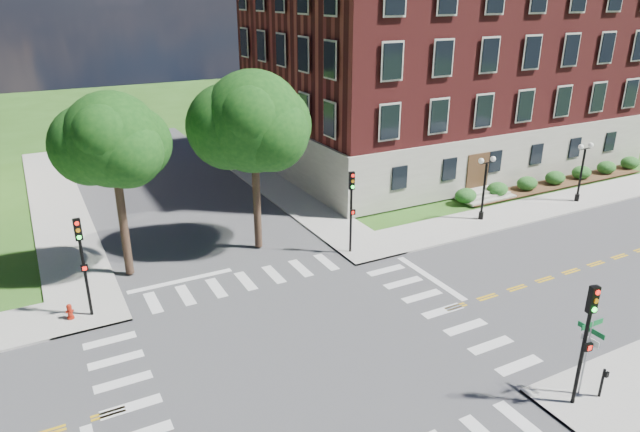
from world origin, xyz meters
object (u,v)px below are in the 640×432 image
fire_hydrant (70,312)px  twin_lamp_west (484,184)px  street_sign_pole (589,344)px  traffic_signal_se (587,331)px  traffic_signal_ne (351,202)px  twin_lamp_east (582,169)px  push_button_post (603,381)px  traffic_signal_nw (82,255)px

fire_hydrant → twin_lamp_west: bearing=1.4°
street_sign_pole → fire_hydrant: bearing=138.2°
traffic_signal_se → fire_hydrant: traffic_signal_se is taller
traffic_signal_se → twin_lamp_west: 18.21m
street_sign_pole → traffic_signal_ne: bearing=94.5°
street_sign_pole → fire_hydrant: street_sign_pole is taller
traffic_signal_se → street_sign_pole: (0.63, 0.26, -0.88)m
twin_lamp_east → push_button_post: size_ratio=3.53×
traffic_signal_ne → twin_lamp_east: (18.81, -0.19, -0.66)m
traffic_signal_nw → street_sign_pole: 21.09m
traffic_signal_se → twin_lamp_west: traffic_signal_se is taller
push_button_post → fire_hydrant: bearing=138.2°
twin_lamp_west → twin_lamp_east: (8.57, -0.54, 0.00)m
traffic_signal_nw → twin_lamp_east: traffic_signal_nw is taller
twin_lamp_west → fire_hydrant: 25.43m
twin_lamp_east → street_sign_pole: size_ratio=1.36×
traffic_signal_se → push_button_post: traffic_signal_se is taller
traffic_signal_se → twin_lamp_east: bearing=39.1°
twin_lamp_east → fire_hydrant: size_ratio=5.64×
traffic_signal_ne → fire_hydrant: (-15.10, -0.27, -2.72)m
twin_lamp_east → traffic_signal_ne: bearing=179.4°
twin_lamp_west → street_sign_pole: twin_lamp_west is taller
twin_lamp_west → twin_lamp_east: bearing=-3.6°
traffic_signal_ne → street_sign_pole: (1.16, -14.79, -0.88)m
push_button_post → fire_hydrant: push_button_post is taller
twin_lamp_west → traffic_signal_nw: bearing=-178.3°
traffic_signal_se → twin_lamp_west: size_ratio=1.13×
twin_lamp_west → street_sign_pole: (-9.08, -15.13, -0.21)m
traffic_signal_se → traffic_signal_nw: bearing=135.1°
push_button_post → twin_lamp_east: bearing=41.4°
push_button_post → street_sign_pole: bearing=137.0°
traffic_signal_se → twin_lamp_west: bearing=57.8°
twin_lamp_west → push_button_post: twin_lamp_west is taller
traffic_signal_se → push_button_post: size_ratio=4.00×
twin_lamp_west → push_button_post: 17.90m
push_button_post → traffic_signal_ne: bearing=96.3°
traffic_signal_nw → fire_hydrant: (-0.90, 0.09, -2.72)m
traffic_signal_ne → twin_lamp_west: (10.24, 0.35, -0.66)m
twin_lamp_east → street_sign_pole: (-17.64, -14.60, -0.21)m
twin_lamp_east → street_sign_pole: bearing=-140.4°
traffic_signal_nw → twin_lamp_west: traffic_signal_nw is taller
twin_lamp_west → street_sign_pole: bearing=-121.0°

